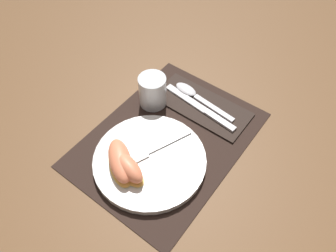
{
  "coord_description": "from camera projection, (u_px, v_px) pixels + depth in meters",
  "views": [
    {
      "loc": [
        -0.38,
        -0.29,
        0.66
      ],
      "look_at": [
        0.02,
        0.01,
        0.02
      ],
      "focal_mm": 35.0,
      "sensor_mm": 36.0,
      "label": 1
    }
  ],
  "objects": [
    {
      "name": "ground_plane",
      "position": [
        168.0,
        139.0,
        0.81
      ],
      "size": [
        3.0,
        3.0,
        0.0
      ],
      "primitive_type": "plane",
      "color": "brown"
    },
    {
      "name": "placemat",
      "position": [
        168.0,
        139.0,
        0.81
      ],
      "size": [
        0.46,
        0.34,
        0.0
      ],
      "color": "black",
      "rests_on": "ground_plane"
    },
    {
      "name": "plate",
      "position": [
        150.0,
        160.0,
        0.76
      ],
      "size": [
        0.26,
        0.26,
        0.02
      ],
      "color": "white",
      "rests_on": "placemat"
    },
    {
      "name": "juice_glass",
      "position": [
        153.0,
        92.0,
        0.86
      ],
      "size": [
        0.07,
        0.07,
        0.09
      ],
      "color": "silver",
      "rests_on": "placemat"
    },
    {
      "name": "napkin",
      "position": [
        202.0,
        105.0,
        0.88
      ],
      "size": [
        0.12,
        0.26,
        0.0
      ],
      "color": "#2D231E",
      "rests_on": "placemat"
    },
    {
      "name": "knife",
      "position": [
        201.0,
        108.0,
        0.86
      ],
      "size": [
        0.04,
        0.23,
        0.01
      ],
      "color": "silver",
      "rests_on": "napkin"
    },
    {
      "name": "spoon",
      "position": [
        193.0,
        94.0,
        0.89
      ],
      "size": [
        0.04,
        0.2,
        0.01
      ],
      "color": "silver",
      "rests_on": "napkin"
    },
    {
      "name": "fork",
      "position": [
        150.0,
        151.0,
        0.76
      ],
      "size": [
        0.19,
        0.09,
        0.0
      ],
      "color": "silver",
      "rests_on": "plate"
    },
    {
      "name": "citrus_wedge_0",
      "position": [
        120.0,
        161.0,
        0.73
      ],
      "size": [
        0.12,
        0.13,
        0.04
      ],
      "color": "#F7C656",
      "rests_on": "plate"
    },
    {
      "name": "citrus_wedge_1",
      "position": [
        127.0,
        167.0,
        0.72
      ],
      "size": [
        0.07,
        0.11,
        0.04
      ],
      "color": "#F7C656",
      "rests_on": "plate"
    }
  ]
}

